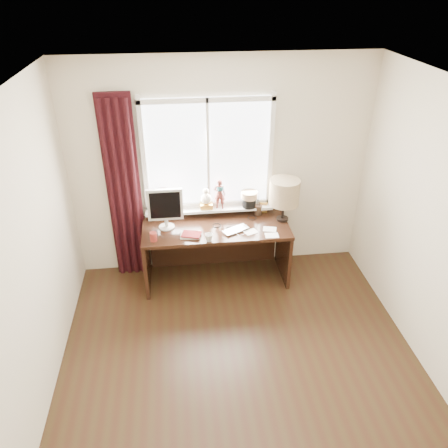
{
  "coord_description": "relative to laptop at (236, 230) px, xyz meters",
  "views": [
    {
      "loc": [
        -0.51,
        -2.7,
        3.34
      ],
      "look_at": [
        -0.05,
        1.25,
        1.0
      ],
      "focal_mm": 35.0,
      "sensor_mm": 36.0,
      "label": 1
    }
  ],
  "objects": [
    {
      "name": "mug",
      "position": [
        -0.32,
        -0.17,
        0.03
      ],
      "size": [
        0.12,
        0.12,
        0.09
      ],
      "primitive_type": "imported",
      "rotation": [
        0.0,
        0.0,
        0.9
      ],
      "color": "white",
      "rests_on": "desk"
    },
    {
      "name": "laptop",
      "position": [
        0.0,
        0.0,
        0.0
      ],
      "size": [
        0.36,
        0.32,
        0.02
      ],
      "primitive_type": "imported",
      "rotation": [
        0.0,
        0.0,
        0.49
      ],
      "color": "silver",
      "rests_on": "desk"
    },
    {
      "name": "desk",
      "position": [
        -0.21,
        0.22,
        -0.26
      ],
      "size": [
        1.7,
        0.7,
        0.75
      ],
      "color": "black",
      "rests_on": "floor"
    },
    {
      "name": "monitor",
      "position": [
        -0.78,
        0.17,
        0.27
      ],
      "size": [
        0.4,
        0.18,
        0.49
      ],
      "color": "beige",
      "rests_on": "desk"
    },
    {
      "name": "loose_papers",
      "position": [
        0.32,
        -0.07,
        -0.01
      ],
      "size": [
        0.4,
        0.27,
        0.0
      ],
      "color": "white",
      "rests_on": "desk"
    },
    {
      "name": "floor",
      "position": [
        -0.11,
        -1.5,
        -0.76
      ],
      "size": [
        3.5,
        4.0,
        0.0
      ],
      "primitive_type": "cube",
      "color": "#322211",
      "rests_on": "ground"
    },
    {
      "name": "wall_back",
      "position": [
        -0.11,
        0.5,
        0.54
      ],
      "size": [
        3.5,
        0.0,
        2.6
      ],
      "primitive_type": "cube",
      "rotation": [
        1.57,
        0.0,
        0.0
      ],
      "color": "beige",
      "rests_on": "ground"
    },
    {
      "name": "notebook_stack",
      "position": [
        -0.51,
        -0.05,
        0.0
      ],
      "size": [
        0.25,
        0.2,
        0.03
      ],
      "color": "beige",
      "rests_on": "desk"
    },
    {
      "name": "red_cup",
      "position": [
        -0.92,
        -0.1,
        0.04
      ],
      "size": [
        0.08,
        0.08,
        0.1
      ],
      "primitive_type": "cylinder",
      "color": "maroon",
      "rests_on": "desk"
    },
    {
      "name": "desk_cables",
      "position": [
        -0.0,
        0.13,
        -0.01
      ],
      "size": [
        0.58,
        0.39,
        0.01
      ],
      "color": "black",
      "rests_on": "desk"
    },
    {
      "name": "icon_frame",
      "position": [
        0.39,
        0.4,
        0.05
      ],
      "size": [
        0.1,
        0.04,
        0.13
      ],
      "color": "gold",
      "rests_on": "desk"
    },
    {
      "name": "brush_holder",
      "position": [
        0.32,
        0.35,
        0.05
      ],
      "size": [
        0.09,
        0.09,
        0.25
      ],
      "color": "black",
      "rests_on": "desk"
    },
    {
      "name": "curtain",
      "position": [
        -1.25,
        0.4,
        0.35
      ],
      "size": [
        0.38,
        0.09,
        2.25
      ],
      "color": "black",
      "rests_on": "floor"
    },
    {
      "name": "window",
      "position": [
        -0.26,
        0.44,
        0.54
      ],
      "size": [
        1.52,
        0.22,
        1.4
      ],
      "color": "white",
      "rests_on": "ground"
    },
    {
      "name": "ceiling",
      "position": [
        -0.11,
        -1.5,
        1.84
      ],
      "size": [
        3.5,
        4.0,
        0.0
      ],
      "primitive_type": "cube",
      "color": "white",
      "rests_on": "wall_back"
    },
    {
      "name": "wall_left",
      "position": [
        -1.86,
        -1.5,
        0.54
      ],
      "size": [
        0.0,
        4.0,
        2.6
      ],
      "primitive_type": "cube",
      "rotation": [
        1.57,
        0.0,
        1.57
      ],
      "color": "beige",
      "rests_on": "ground"
    },
    {
      "name": "table_lamp",
      "position": [
        0.59,
        0.18,
        0.35
      ],
      "size": [
        0.35,
        0.35,
        0.52
      ],
      "color": "black",
      "rests_on": "desk"
    }
  ]
}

